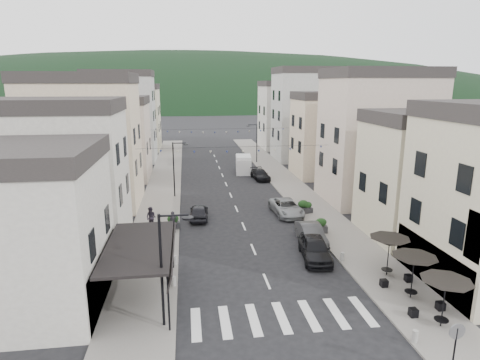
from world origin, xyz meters
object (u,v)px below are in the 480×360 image
(pedestrian_a, at_px, (173,222))
(pedestrian_b, at_px, (151,218))
(parked_car_e, at_px, (199,212))
(parked_car_b, at_px, (311,234))
(parked_car_a, at_px, (315,248))
(delivery_van, at_px, (243,164))
(parked_car_d, at_px, (260,175))
(parked_car_c, at_px, (286,207))

(pedestrian_a, distance_m, pedestrian_b, 2.23)
(parked_car_e, bearing_deg, parked_car_b, 143.92)
(parked_car_a, distance_m, delivery_van, 28.76)
(delivery_van, height_order, pedestrian_a, delivery_van)
(parked_car_b, bearing_deg, parked_car_d, 91.21)
(parked_car_b, bearing_deg, delivery_van, 94.58)
(parked_car_a, distance_m, parked_car_c, 9.85)
(parked_car_b, bearing_deg, pedestrian_a, 163.07)
(parked_car_e, bearing_deg, pedestrian_b, 31.35)
(parked_car_d, height_order, parked_car_e, parked_car_e)
(parked_car_a, height_order, parked_car_e, parked_car_a)
(pedestrian_b, bearing_deg, parked_car_c, 35.95)
(parked_car_a, relative_size, parked_car_e, 1.16)
(parked_car_b, bearing_deg, parked_car_a, -101.01)
(parked_car_d, xyz_separation_m, delivery_van, (-1.53, 4.63, 0.55))
(parked_car_d, bearing_deg, parked_car_c, -96.32)
(parked_car_c, height_order, parked_car_e, parked_car_c)
(parked_car_d, xyz_separation_m, pedestrian_a, (-10.57, -17.87, 0.36))
(delivery_van, bearing_deg, parked_car_c, -79.55)
(parked_car_c, xyz_separation_m, delivery_van, (-1.37, 18.90, 0.48))
(parked_car_e, distance_m, pedestrian_b, 4.62)
(parked_car_d, bearing_deg, parked_car_b, -95.68)
(parked_car_b, distance_m, pedestrian_b, 13.28)
(delivery_van, bearing_deg, parked_car_b, -80.32)
(parked_car_a, bearing_deg, delivery_van, 99.26)
(pedestrian_b, bearing_deg, pedestrian_a, -8.77)
(parked_car_a, height_order, delivery_van, delivery_van)
(parked_car_d, xyz_separation_m, pedestrian_b, (-12.42, -16.63, 0.40))
(delivery_van, xyz_separation_m, pedestrian_b, (-10.89, -21.25, -0.15))
(parked_car_c, xyz_separation_m, pedestrian_a, (-10.40, -3.59, 0.30))
(parked_car_b, xyz_separation_m, parked_car_e, (-8.35, 6.87, -0.05))
(parked_car_a, height_order, pedestrian_b, pedestrian_b)
(parked_car_e, xyz_separation_m, pedestrian_b, (-4.07, -2.16, 0.35))
(parked_car_b, height_order, parked_car_d, parked_car_b)
(parked_car_d, height_order, pedestrian_b, pedestrian_b)
(parked_car_e, bearing_deg, delivery_van, -106.33)
(parked_car_a, distance_m, pedestrian_a, 11.76)
(parked_car_c, distance_m, delivery_van, 18.96)
(parked_car_a, distance_m, pedestrian_b, 13.99)
(parked_car_a, xyz_separation_m, pedestrian_b, (-11.81, 7.49, 0.24))
(parked_car_a, xyz_separation_m, parked_car_d, (0.60, 24.12, -0.16))
(delivery_van, distance_m, pedestrian_a, 24.25)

